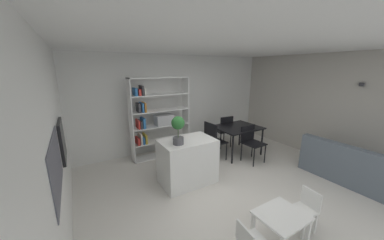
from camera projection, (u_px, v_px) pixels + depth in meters
The scene contains 18 objects.
ground_plane at pixel (230, 195), 3.64m from camera, with size 8.58×8.58×0.00m, color beige.
ceiling_slab at pixel (238, 41), 3.00m from camera, with size 6.25×5.34×0.06m.
back_partition at pixel (168, 103), 5.53m from camera, with size 6.25×0.06×2.57m, color silver.
right_partition_gray at pixel (332, 108), 4.84m from camera, with size 0.06×5.34×2.57m, color #B2ADA3.
tall_cabinet_run_left at pixel (18, 166), 1.97m from camera, with size 0.61×4.80×2.57m, color white.
cabinet_niche_splashback at pixel (56, 166), 2.06m from camera, with size 0.01×1.08×0.60m.
built_in_oven at pixel (62, 140), 2.93m from camera, with size 0.06×0.60×0.59m.
kitchen_island at pixel (187, 161), 3.97m from camera, with size 1.04×0.69×0.88m, color white.
potted_plant_on_island at pixel (178, 128), 3.57m from camera, with size 0.24×0.24×0.52m.
open_bookshelf at pixel (157, 118), 5.03m from camera, with size 1.48×0.36×2.01m.
child_table at pixel (281, 219), 2.53m from camera, with size 0.59×0.51×0.45m.
child_chair_right at pixel (306, 208), 2.80m from camera, with size 0.32×0.32×0.59m.
dining_table at pixel (237, 129), 5.27m from camera, with size 1.12×0.94×0.74m.
dining_chair_island_side at pixel (213, 138), 4.91m from camera, with size 0.44×0.48×0.96m.
dining_chair_far at pixel (225, 129), 5.71m from camera, with size 0.44×0.44×0.92m.
dining_chair_near at pixel (251, 140), 4.89m from camera, with size 0.47×0.47×0.87m.
sofa at pixel (365, 173), 3.85m from camera, with size 0.83×2.17×0.80m.
wall_sconce_back at pixel (362, 84), 4.21m from camera, with size 0.08×0.08×0.08m.
Camera 1 is at (-2.21, -2.41, 2.21)m, focal length 18.91 mm.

